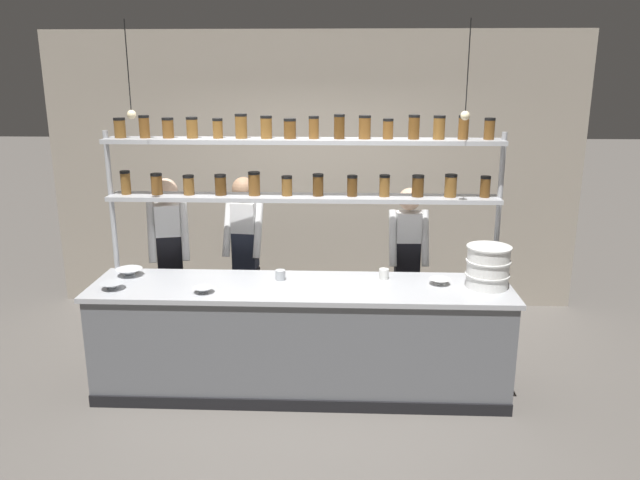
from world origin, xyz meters
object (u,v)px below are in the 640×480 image
object	(u,v)px
chef_center	(245,251)
prep_bowl_center_front	(129,272)
chef_right	(407,261)
container_stack	(488,267)
prep_bowl_near_left	(203,290)
prep_bowl_near_right	(440,282)
serving_cup_by_board	(384,274)
prep_bowl_center_back	(112,286)
serving_cup_front	(280,275)
spice_shelf_unit	(303,170)
chef_left	(170,255)

from	to	relation	value
chef_center	prep_bowl_center_front	distance (m)	1.10
chef_center	chef_right	distance (m)	1.51
container_stack	prep_bowl_near_left	world-z (taller)	container_stack
prep_bowl_near_right	serving_cup_by_board	size ratio (longest dim) A/B	2.01
prep_bowl_near_left	prep_bowl_center_back	world-z (taller)	prep_bowl_center_back
chef_center	prep_bowl_center_front	xyz separation A→B (m)	(-0.88, -0.65, -0.00)
chef_right	serving_cup_front	bearing A→B (deg)	-151.90
spice_shelf_unit	prep_bowl_near_left	bearing A→B (deg)	-144.50
chef_right	container_stack	size ratio (longest dim) A/B	4.50
chef_center	prep_bowl_near_right	distance (m)	1.87
prep_bowl_near_right	serving_cup_front	xyz separation A→B (m)	(-1.30, 0.06, 0.02)
chef_center	chef_right	size ratio (longest dim) A/B	1.05
serving_cup_by_board	prep_bowl_center_back	bearing A→B (deg)	-170.95
prep_bowl_near_left	prep_bowl_center_front	size ratio (longest dim) A/B	0.73
serving_cup_front	prep_bowl_center_front	bearing A→B (deg)	177.56
chef_center	chef_left	bearing A→B (deg)	-157.64
prep_bowl_center_front	prep_bowl_near_right	xyz separation A→B (m)	(2.58, -0.11, -0.01)
prep_bowl_near_right	serving_cup_by_board	xyz separation A→B (m)	(-0.44, 0.12, 0.02)
chef_right	prep_bowl_near_left	world-z (taller)	chef_right
serving_cup_by_board	chef_left	bearing A→B (deg)	166.61
chef_left	prep_bowl_center_front	distance (m)	0.52
chef_right	serving_cup_by_board	size ratio (longest dim) A/B	18.45
spice_shelf_unit	chef_right	size ratio (longest dim) A/B	2.07
prep_bowl_near_left	serving_cup_by_board	distance (m)	1.48
chef_left	chef_right	distance (m)	2.17
prep_bowl_center_front	prep_bowl_near_left	bearing A→B (deg)	-28.31
prep_bowl_center_back	serving_cup_front	distance (m)	1.34
prep_bowl_near_right	serving_cup_by_board	distance (m)	0.46
spice_shelf_unit	prep_bowl_center_front	distance (m)	1.70
serving_cup_by_board	serving_cup_front	bearing A→B (deg)	-175.72
prep_bowl_near_left	prep_bowl_near_right	bearing A→B (deg)	8.36
prep_bowl_near_right	chef_center	bearing A→B (deg)	155.86
chef_center	container_stack	world-z (taller)	chef_center
spice_shelf_unit	prep_bowl_near_left	world-z (taller)	spice_shelf_unit
container_stack	prep_bowl_center_back	distance (m)	2.98
spice_shelf_unit	prep_bowl_near_right	distance (m)	1.44
prep_bowl_center_front	serving_cup_by_board	bearing A→B (deg)	0.25
prep_bowl_center_front	chef_center	bearing A→B (deg)	36.51
chef_left	container_stack	distance (m)	2.81
chef_left	serving_cup_by_board	size ratio (longest dim) A/B	19.48
spice_shelf_unit	chef_center	bearing A→B (deg)	138.91
prep_bowl_center_back	serving_cup_by_board	bearing A→B (deg)	9.05
chef_right	prep_bowl_center_front	bearing A→B (deg)	-168.05
spice_shelf_unit	prep_bowl_center_back	size ratio (longest dim) A/B	17.19
container_stack	prep_bowl_near_left	size ratio (longest dim) A/B	2.17
spice_shelf_unit	chef_right	world-z (taller)	spice_shelf_unit
prep_bowl_center_front	prep_bowl_near_right	distance (m)	2.59
container_stack	prep_bowl_center_front	size ratio (longest dim) A/B	1.58
prep_bowl_near_right	serving_cup_front	distance (m)	1.30
prep_bowl_near_left	prep_bowl_near_right	xyz separation A→B (m)	(1.87, 0.27, 0.00)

